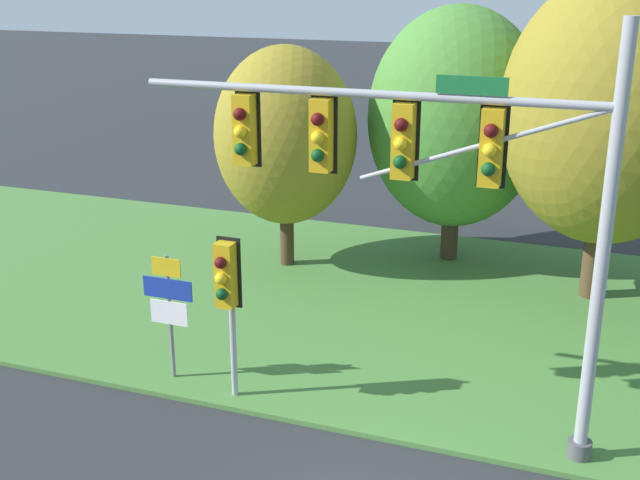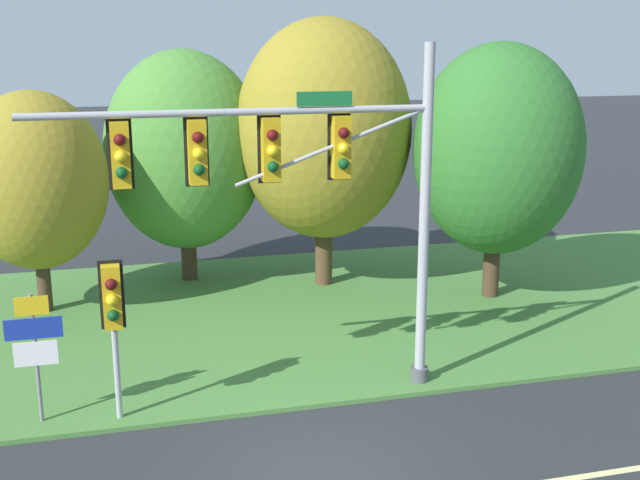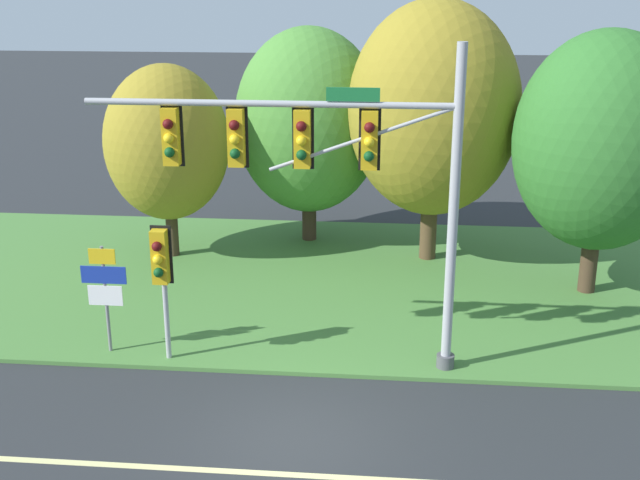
{
  "view_description": "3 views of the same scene",
  "coord_description": "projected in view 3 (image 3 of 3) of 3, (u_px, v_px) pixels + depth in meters",
  "views": [
    {
      "loc": [
        2.98,
        -9.3,
        7.88
      ],
      "look_at": [
        -2.0,
        4.29,
        2.96
      ],
      "focal_mm": 45.0,
      "sensor_mm": 36.0,
      "label": 1
    },
    {
      "loc": [
        -3.15,
        -11.98,
        7.33
      ],
      "look_at": [
        0.96,
        3.5,
        3.28
      ],
      "focal_mm": 45.0,
      "sensor_mm": 36.0,
      "label": 2
    },
    {
      "loc": [
        1.78,
        -13.39,
        8.5
      ],
      "look_at": [
        0.13,
        4.31,
        2.62
      ],
      "focal_mm": 45.0,
      "sensor_mm": 36.0,
      "label": 3
    }
  ],
  "objects": [
    {
      "name": "tree_behind_signpost",
      "position": [
        434.0,
        109.0,
        23.62
      ],
      "size": [
        5.09,
        5.09,
        7.83
      ],
      "color": "#4C3823",
      "rests_on": "grass_verge"
    },
    {
      "name": "route_sign_post",
      "position": [
        105.0,
        286.0,
        18.34
      ],
      "size": [
        1.06,
        0.08,
        2.59
      ],
      "color": "slate",
      "rests_on": "grass_verge"
    },
    {
      "name": "lane_stripe",
      "position": [
        284.0,
        474.0,
        14.34
      ],
      "size": [
        36.0,
        0.16,
        0.01
      ],
      "primitive_type": "cube",
      "color": "beige",
      "rests_on": "ground"
    },
    {
      "name": "ground_plane",
      "position": [
        293.0,
        438.0,
        15.48
      ],
      "size": [
        160.0,
        160.0,
        0.0
      ],
      "primitive_type": "plane",
      "color": "#282B2D"
    },
    {
      "name": "pedestrian_signal_near_kerb",
      "position": [
        161.0,
        265.0,
        17.63
      ],
      "size": [
        0.46,
        0.55,
        3.21
      ],
      "color": "#9EA0A5",
      "rests_on": "grass_verge"
    },
    {
      "name": "tree_left_of_mast",
      "position": [
        309.0,
        121.0,
        25.61
      ],
      "size": [
        4.73,
        4.73,
        6.94
      ],
      "color": "#423021",
      "rests_on": "grass_verge"
    },
    {
      "name": "grass_verge",
      "position": [
        328.0,
        281.0,
        23.26
      ],
      "size": [
        48.0,
        11.5,
        0.1
      ],
      "primitive_type": "cube",
      "color": "#477A38",
      "rests_on": "ground"
    },
    {
      "name": "traffic_signal_mast",
      "position": [
        329.0,
        164.0,
        16.85
      ],
      "size": [
        8.02,
        0.49,
        7.15
      ],
      "color": "#9EA0A5",
      "rests_on": "grass_verge"
    },
    {
      "name": "tree_mid_verge",
      "position": [
        602.0,
        142.0,
        21.12
      ],
      "size": [
        4.68,
        4.68,
        7.16
      ],
      "color": "#423021",
      "rests_on": "grass_verge"
    },
    {
      "name": "tree_nearest_road",
      "position": [
        167.0,
        143.0,
        24.21
      ],
      "size": [
        3.78,
        3.78,
        5.95
      ],
      "color": "#423021",
      "rests_on": "grass_verge"
    }
  ]
}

